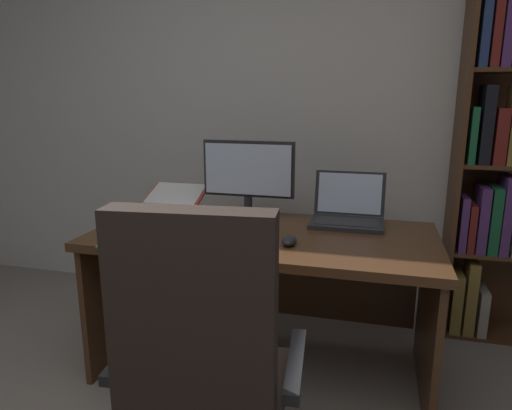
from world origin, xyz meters
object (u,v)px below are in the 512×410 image
(notepad, at_px, (213,225))
(pen, at_px, (216,224))
(desk, at_px, (267,265))
(laptop, at_px, (348,213))
(monitor, at_px, (248,179))
(keyboard, at_px, (224,237))
(office_chair, at_px, (205,388))
(open_binder, at_px, (160,235))
(computer_mouse, at_px, (289,241))
(reading_stand_with_book, at_px, (174,197))

(notepad, height_order, pen, pen)
(desk, bearing_deg, laptop, 26.36)
(pen, bearing_deg, monitor, 65.73)
(keyboard, bearing_deg, pen, 118.28)
(office_chair, distance_m, open_binder, 0.82)
(monitor, height_order, keyboard, monitor)
(monitor, bearing_deg, computer_mouse, -54.05)
(pen, bearing_deg, desk, 9.85)
(reading_stand_with_book, distance_m, open_binder, 0.57)
(office_chair, bearing_deg, laptop, 66.06)
(keyboard, bearing_deg, notepad, 122.78)
(reading_stand_with_book, height_order, pen, reading_stand_with_book)
(computer_mouse, height_order, notepad, computer_mouse)
(laptop, distance_m, reading_stand_with_book, 0.98)
(monitor, distance_m, pen, 0.31)
(computer_mouse, xyz_separation_m, pen, (-0.40, 0.19, -0.01))
(office_chair, xyz_separation_m, monitor, (-0.16, 1.09, 0.48))
(computer_mouse, distance_m, notepad, 0.46)
(keyboard, distance_m, reading_stand_with_book, 0.67)
(desk, distance_m, office_chair, 0.91)
(pen, bearing_deg, keyboard, -61.72)
(monitor, relative_size, keyboard, 1.17)
(reading_stand_with_book, bearing_deg, computer_mouse, -32.60)
(desk, distance_m, monitor, 0.46)
(open_binder, distance_m, notepad, 0.29)
(office_chair, height_order, notepad, office_chair)
(monitor, bearing_deg, open_binder, -121.89)
(notepad, bearing_deg, desk, 9.12)
(keyboard, distance_m, computer_mouse, 0.30)
(monitor, xyz_separation_m, open_binder, (-0.29, -0.46, -0.19))
(keyboard, xyz_separation_m, open_binder, (-0.29, -0.05, -0.00))
(laptop, distance_m, notepad, 0.68)
(laptop, xyz_separation_m, reading_stand_with_book, (-0.98, 0.07, 0.01))
(computer_mouse, height_order, reading_stand_with_book, reading_stand_with_book)
(open_binder, bearing_deg, computer_mouse, -9.78)
(office_chair, distance_m, laptop, 1.20)
(open_binder, xyz_separation_m, pen, (0.19, 0.24, 0.00))
(reading_stand_with_book, height_order, open_binder, reading_stand_with_book)
(monitor, height_order, notepad, monitor)
(desk, bearing_deg, pen, -170.15)
(office_chair, bearing_deg, open_binder, 119.98)
(laptop, height_order, open_binder, laptop)
(keyboard, relative_size, notepad, 2.00)
(notepad, bearing_deg, reading_stand_with_book, 138.73)
(desk, height_order, keyboard, keyboard)
(desk, height_order, office_chair, office_chair)
(office_chair, distance_m, pen, 0.95)
(laptop, bearing_deg, notepad, -160.37)
(computer_mouse, bearing_deg, office_chair, -101.62)
(laptop, relative_size, computer_mouse, 3.45)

